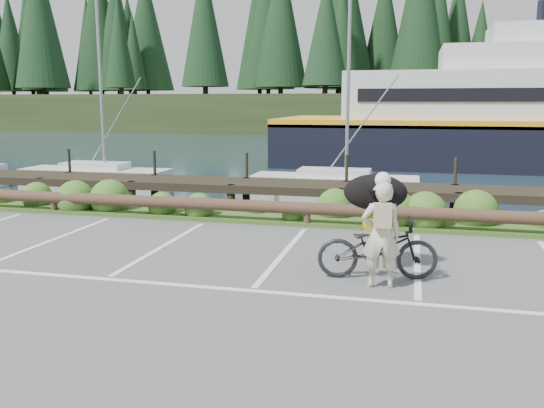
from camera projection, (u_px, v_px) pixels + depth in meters
The scene contains 7 objects.
ground at pixel (258, 283), 9.64m from camera, with size 72.00×72.00×0.00m, color #4E4E50.
harbor_backdrop at pixel (399, 122), 84.65m from camera, with size 170.00×160.00×30.00m.
vegetation_strip at pixel (312, 219), 14.70m from camera, with size 34.00×1.60×0.10m, color #3D5B21.
log_rail at pixel (307, 227), 14.04m from camera, with size 32.00×0.30×0.60m, color #443021, non-canonical shape.
bicycle at pixel (377, 248), 9.84m from camera, with size 0.71×2.04×1.07m, color black.
cyclist at pixel (381, 235), 9.32m from camera, with size 0.64×0.42×1.76m, color beige.
dog at pixel (375, 192), 10.33m from camera, with size 1.14×0.56×0.66m, color black.
Camera 1 is at (2.42, -8.94, 3.01)m, focal length 38.00 mm.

